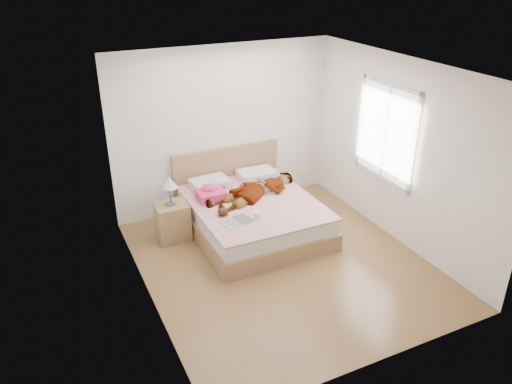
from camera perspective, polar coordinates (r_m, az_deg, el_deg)
ground at (r=6.82m, az=3.11°, el=-8.12°), size 4.00×4.00×0.00m
woman at (r=7.45m, az=-0.07°, el=0.50°), size 1.71×1.08×0.22m
hair at (r=7.65m, az=-5.38°, el=0.56°), size 0.59×0.68×0.09m
phone at (r=7.58m, az=-4.79°, el=1.41°), size 0.07×0.10×0.05m
room_shell at (r=7.31m, az=14.67°, el=6.58°), size 4.00×4.00×4.00m
bed at (r=7.47m, az=-0.61°, el=-2.38°), size 1.80×2.08×1.00m
towel at (r=7.36m, az=-5.18°, el=-0.14°), size 0.42×0.36×0.22m
magazine at (r=6.74m, az=-2.00°, el=-3.39°), size 0.48×0.38×0.03m
coffee_mug at (r=6.81m, az=0.19°, el=-2.66°), size 0.13×0.10×0.10m
plush_toy at (r=6.90m, az=-3.86°, el=-2.14°), size 0.17×0.23×0.12m
nightstand at (r=7.30m, az=-9.55°, el=-3.02°), size 0.47×0.42×0.98m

